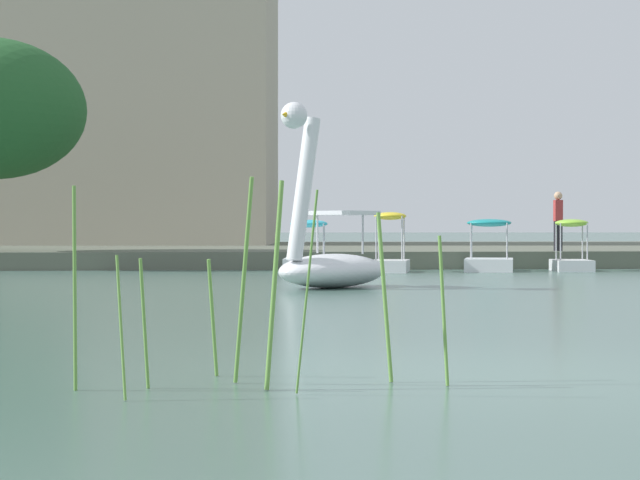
{
  "coord_description": "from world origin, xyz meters",
  "views": [
    {
      "loc": [
        -2.1,
        -9.96,
        1.18
      ],
      "look_at": [
        0.18,
        16.5,
        0.89
      ],
      "focal_mm": 71.27,
      "sensor_mm": 36.0,
      "label": 1
    }
  ],
  "objects_px": {
    "pedal_boat_cyan": "(309,257)",
    "person_on_path": "(558,219)",
    "swan_boat": "(329,255)",
    "pedal_boat_teal": "(489,256)",
    "pedal_boat_lime": "(572,255)",
    "pedal_boat_yellow": "(390,253)"
  },
  "relations": [
    {
      "from": "pedal_boat_cyan",
      "to": "person_on_path",
      "type": "distance_m",
      "value": 7.75
    },
    {
      "from": "swan_boat",
      "to": "pedal_boat_teal",
      "type": "relative_size",
      "value": 1.56
    },
    {
      "from": "swan_boat",
      "to": "person_on_path",
      "type": "relative_size",
      "value": 2.08
    },
    {
      "from": "pedal_boat_lime",
      "to": "pedal_boat_yellow",
      "type": "height_order",
      "value": "pedal_boat_yellow"
    },
    {
      "from": "pedal_boat_teal",
      "to": "person_on_path",
      "type": "height_order",
      "value": "person_on_path"
    },
    {
      "from": "pedal_boat_teal",
      "to": "person_on_path",
      "type": "relative_size",
      "value": 1.34
    },
    {
      "from": "swan_boat",
      "to": "pedal_boat_lime",
      "type": "distance_m",
      "value": 11.25
    },
    {
      "from": "pedal_boat_teal",
      "to": "pedal_boat_cyan",
      "type": "xyz_separation_m",
      "value": [
        -4.77,
        -0.31,
        -0.02
      ]
    },
    {
      "from": "pedal_boat_lime",
      "to": "pedal_boat_teal",
      "type": "bearing_deg",
      "value": 179.02
    },
    {
      "from": "pedal_boat_yellow",
      "to": "pedal_boat_lime",
      "type": "bearing_deg",
      "value": 3.99
    },
    {
      "from": "pedal_boat_teal",
      "to": "person_on_path",
      "type": "distance_m",
      "value": 3.48
    },
    {
      "from": "pedal_boat_cyan",
      "to": "person_on_path",
      "type": "xyz_separation_m",
      "value": [
        7.24,
        2.55,
        1.0
      ]
    },
    {
      "from": "pedal_boat_yellow",
      "to": "pedal_boat_teal",
      "type": "bearing_deg",
      "value": 8.04
    },
    {
      "from": "pedal_boat_yellow",
      "to": "pedal_boat_cyan",
      "type": "bearing_deg",
      "value": 178.23
    },
    {
      "from": "swan_boat",
      "to": "pedal_boat_cyan",
      "type": "height_order",
      "value": "swan_boat"
    },
    {
      "from": "pedal_boat_lime",
      "to": "pedal_boat_yellow",
      "type": "relative_size",
      "value": 0.97
    },
    {
      "from": "swan_boat",
      "to": "pedal_boat_teal",
      "type": "height_order",
      "value": "swan_boat"
    },
    {
      "from": "swan_boat",
      "to": "person_on_path",
      "type": "bearing_deg",
      "value": 55.43
    },
    {
      "from": "swan_boat",
      "to": "pedal_boat_yellow",
      "type": "height_order",
      "value": "swan_boat"
    },
    {
      "from": "pedal_boat_teal",
      "to": "pedal_boat_yellow",
      "type": "height_order",
      "value": "pedal_boat_yellow"
    },
    {
      "from": "pedal_boat_yellow",
      "to": "pedal_boat_cyan",
      "type": "distance_m",
      "value": 2.1
    },
    {
      "from": "pedal_boat_cyan",
      "to": "person_on_path",
      "type": "bearing_deg",
      "value": 19.41
    }
  ]
}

